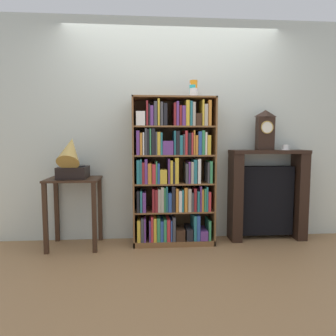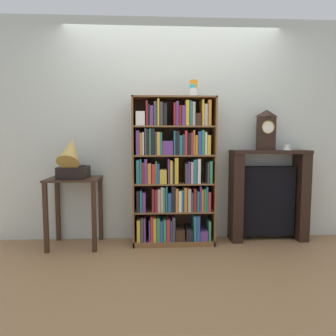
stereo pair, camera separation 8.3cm
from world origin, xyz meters
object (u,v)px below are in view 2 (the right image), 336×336
Objects in this scene: bookshelf at (173,175)px; cup_stack at (193,89)px; fireplace_mantel at (268,196)px; teacup_with_saucer at (287,148)px; mantel_clock at (266,130)px; side_table_left at (74,196)px; gramophone at (72,159)px.

bookshelf is 9.13× the size of cup_stack.
fireplace_mantel is (0.92, 0.11, -1.23)m from cup_stack.
mantel_clock is at bearing -179.50° from teacup_with_saucer.
side_table_left is 6.29× the size of teacup_with_saucer.
side_table_left is at bearing 90.00° from gramophone.
gramophone is 0.48× the size of fireplace_mantel.
bookshelf is at bearing -177.82° from teacup_with_saucer.
gramophone is (0.00, -0.06, 0.42)m from side_table_left.
bookshelf reaches higher than gramophone.
cup_stack is (0.22, -0.03, 0.96)m from bookshelf.
cup_stack is 1.78m from side_table_left.
bookshelf reaches higher than teacup_with_saucer.
teacup_with_saucer is (1.34, 0.05, 0.31)m from bookshelf.
teacup_with_saucer is at bearing 2.18° from side_table_left.
cup_stack reaches higher than fireplace_mantel.
bookshelf is at bearing 171.57° from cup_stack.
teacup_with_saucer reaches higher than side_table_left.
mantel_clock is at bearing 2.57° from bookshelf.
fireplace_mantel is at bearing 3.60° from bookshelf.
teacup_with_saucer is (0.25, 0.00, -0.21)m from mantel_clock.
mantel_clock is at bearing 4.03° from gramophone.
bookshelf is 1.13m from side_table_left.
cup_stack is at bearing -8.43° from bookshelf.
mantel_clock is (1.09, 0.05, 0.51)m from bookshelf.
bookshelf is 2.15× the size of side_table_left.
cup_stack is 0.24× the size of side_table_left.
bookshelf is 1.12m from gramophone.
side_table_left is at bearing -179.63° from cup_stack.
fireplace_mantel is at bearing 173.98° from teacup_with_saucer.
fireplace_mantel is at bearing 6.55° from cup_stack.
side_table_left is 0.42m from gramophone.
gramophone is 4.18× the size of teacup_with_saucer.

